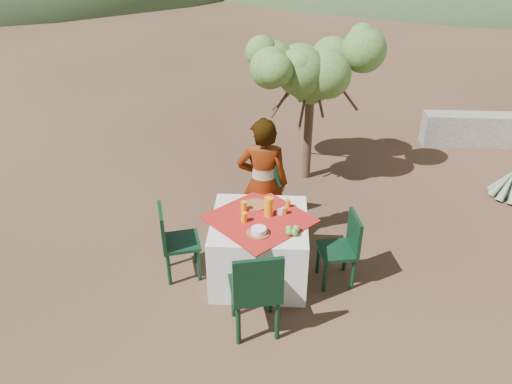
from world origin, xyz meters
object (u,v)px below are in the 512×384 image
shrub_tree (316,75)px  juice_pitcher (269,207)px  chair_far (264,189)px  person (263,184)px  chair_left (174,239)px  table (259,248)px  chair_right (344,246)px  chair_near (256,290)px

shrub_tree → juice_pitcher: (-0.57, -2.35, -0.70)m
chair_far → shrub_tree: bearing=76.8°
person → chair_left: bearing=36.4°
chair_far → chair_left: chair_left is taller
chair_far → chair_left: bearing=-115.5°
table → chair_left: bearing=-177.7°
chair_left → chair_right: bearing=-106.4°
chair_near → chair_left: (-0.95, 0.85, -0.07)m
table → person: (0.01, 0.64, 0.44)m
table → chair_near: size_ratio=1.30×
table → person: 0.78m
chair_far → person: (-0.00, -0.49, 0.36)m
table → juice_pitcher: (0.10, 0.07, 0.49)m
chair_near → chair_right: bearing=-149.1°
shrub_tree → juice_pitcher: 2.52m
table → shrub_tree: 2.78m
table → person: person is taller
chair_far → person: person is taller
table → chair_far: bearing=89.4°
chair_near → shrub_tree: bearing=-113.6°
person → table: bearing=89.9°
chair_far → shrub_tree: size_ratio=0.42×
chair_left → chair_far: bearing=-55.4°
juice_pitcher → chair_near: bearing=-94.8°
table → chair_near: 0.90m
chair_left → shrub_tree: 3.13m
chair_left → juice_pitcher: 1.10m
chair_near → chair_right: (0.90, 0.85, -0.09)m
chair_far → chair_left: 1.50m
chair_left → chair_near: bearing=-148.2°
chair_near → shrub_tree: 3.52m
chair_near → person: bearing=-102.2°
chair_right → person: person is taller
chair_far → chair_right: chair_right is taller
chair_near → person: size_ratio=0.61×
table → chair_left: 0.94m
person → shrub_tree: shrub_tree is taller
table → chair_right: 0.91m
chair_far → chair_right: (0.90, -1.17, 0.00)m
chair_left → juice_pitcher: size_ratio=4.06×
chair_right → table: bearing=-102.8°
table → juice_pitcher: 0.50m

